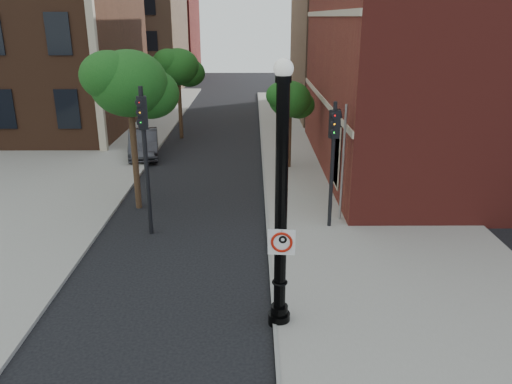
{
  "coord_description": "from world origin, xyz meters",
  "views": [
    {
      "loc": [
        1.52,
        -10.79,
        7.37
      ],
      "look_at": [
        1.6,
        2.0,
        2.86
      ],
      "focal_mm": 35.0,
      "sensor_mm": 36.0,
      "label": 1
    }
  ],
  "objects_px": {
    "traffic_signal_left": "(144,138)",
    "traffic_signal_right": "(333,145)",
    "no_parking_sign": "(282,242)",
    "parked_car": "(144,143)",
    "lamppost": "(281,213)"
  },
  "relations": [
    {
      "from": "lamppost",
      "to": "traffic_signal_right",
      "type": "xyz_separation_m",
      "value": [
        2.13,
        5.99,
        0.12
      ]
    },
    {
      "from": "traffic_signal_left",
      "to": "traffic_signal_right",
      "type": "distance_m",
      "value": 6.48
    },
    {
      "from": "no_parking_sign",
      "to": "parked_car",
      "type": "distance_m",
      "value": 17.78
    },
    {
      "from": "no_parking_sign",
      "to": "parked_car",
      "type": "height_order",
      "value": "no_parking_sign"
    },
    {
      "from": "no_parking_sign",
      "to": "traffic_signal_left",
      "type": "relative_size",
      "value": 0.12
    },
    {
      "from": "lamppost",
      "to": "parked_car",
      "type": "bearing_deg",
      "value": 112.57
    },
    {
      "from": "lamppost",
      "to": "parked_car",
      "type": "height_order",
      "value": "lamppost"
    },
    {
      "from": "no_parking_sign",
      "to": "parked_car",
      "type": "relative_size",
      "value": 0.15
    },
    {
      "from": "traffic_signal_right",
      "to": "no_parking_sign",
      "type": "bearing_deg",
      "value": -131.51
    },
    {
      "from": "lamppost",
      "to": "no_parking_sign",
      "type": "distance_m",
      "value": 0.69
    },
    {
      "from": "no_parking_sign",
      "to": "traffic_signal_right",
      "type": "height_order",
      "value": "traffic_signal_right"
    },
    {
      "from": "no_parking_sign",
      "to": "traffic_signal_right",
      "type": "xyz_separation_m",
      "value": [
        2.11,
        6.16,
        0.78
      ]
    },
    {
      "from": "parked_car",
      "to": "traffic_signal_right",
      "type": "distance_m",
      "value": 13.73
    },
    {
      "from": "traffic_signal_right",
      "to": "lamppost",
      "type": "bearing_deg",
      "value": -132.15
    },
    {
      "from": "parked_car",
      "to": "traffic_signal_left",
      "type": "xyz_separation_m",
      "value": [
        2.41,
        -10.6,
        2.8
      ]
    }
  ]
}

